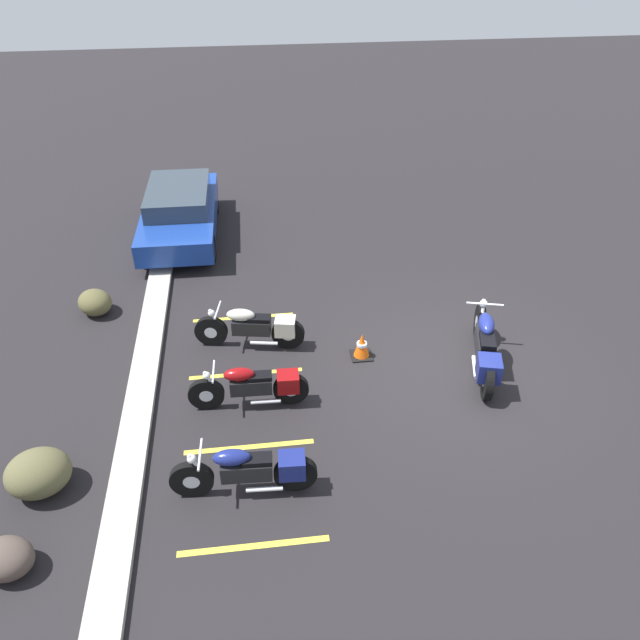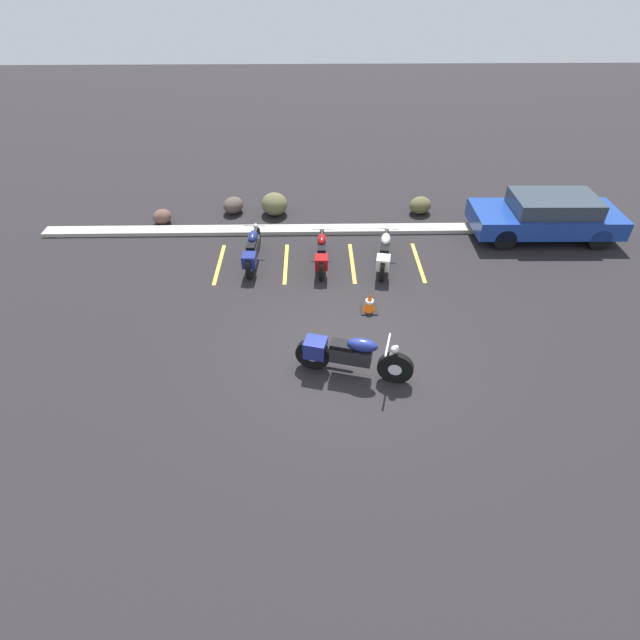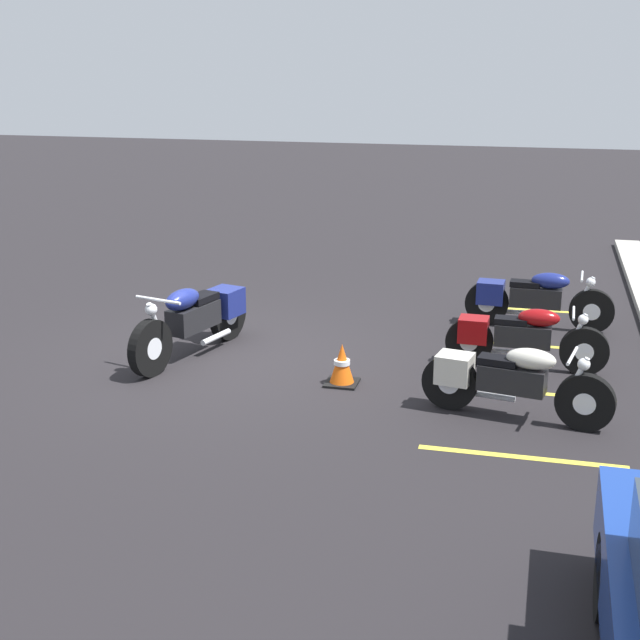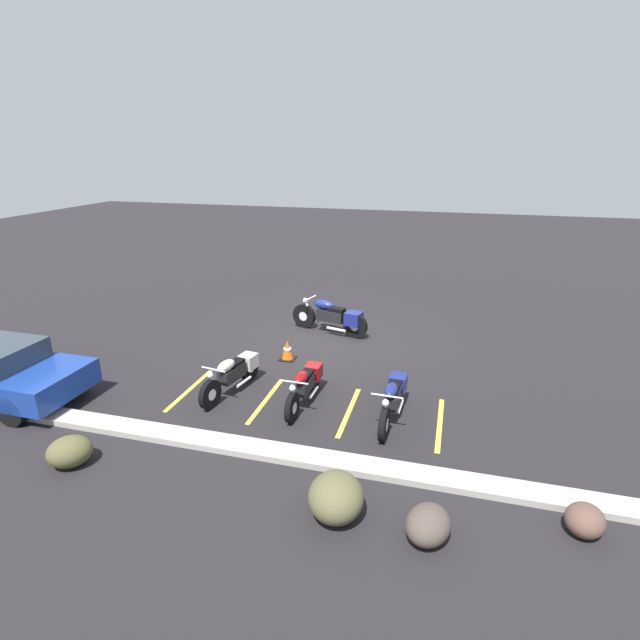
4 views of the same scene
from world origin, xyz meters
TOP-DOWN VIEW (x-y plane):
  - ground at (0.00, 0.00)m, footprint 60.00×60.00m
  - motorcycle_navy_featured at (-0.07, -0.46)m, footprint 2.43×0.97m
  - parked_bike_0 at (-2.42, 3.92)m, footprint 0.61×2.18m
  - parked_bike_1 at (-0.52, 3.79)m, footprint 0.58×2.08m
  - parked_bike_2 at (1.20, 3.72)m, footprint 0.74×2.14m
  - concrete_curb at (0.00, 5.81)m, footprint 18.00×0.50m
  - landscape_rock_0 at (2.79, 7.03)m, footprint 1.00×0.99m
  - landscape_rock_1 at (-1.98, 7.05)m, footprint 0.99×1.09m
  - landscape_rock_2 at (-5.51, 6.44)m, footprint 0.72×0.76m
  - landscape_rock_3 at (-3.35, 7.16)m, footprint 0.82×0.91m
  - traffic_cone at (0.61, 1.71)m, footprint 0.40×0.40m
  - stall_line_0 at (-3.39, 3.94)m, footprint 0.10×2.10m
  - stall_line_1 at (-1.52, 3.94)m, footprint 0.10×2.10m
  - stall_line_2 at (0.35, 3.94)m, footprint 0.10×2.10m
  - stall_line_3 at (2.22, 3.94)m, footprint 0.10×2.10m

SIDE VIEW (x-z plane):
  - ground at x=0.00m, z-range 0.00..0.00m
  - stall_line_0 at x=-3.39m, z-range 0.00..0.00m
  - stall_line_1 at x=-1.52m, z-range 0.00..0.00m
  - stall_line_2 at x=0.35m, z-range 0.00..0.00m
  - stall_line_3 at x=2.22m, z-range 0.00..0.00m
  - concrete_curb at x=0.00m, z-range 0.00..0.12m
  - landscape_rock_2 at x=-5.51m, z-range 0.00..0.45m
  - traffic_cone at x=0.61m, z-range -0.02..0.50m
  - landscape_rock_3 at x=-3.35m, z-range 0.00..0.51m
  - landscape_rock_0 at x=2.79m, z-range 0.00..0.54m
  - landscape_rock_1 at x=-1.98m, z-range 0.00..0.69m
  - parked_bike_1 at x=-0.52m, z-range 0.03..0.84m
  - parked_bike_2 at x=1.20m, z-range 0.03..0.88m
  - parked_bike_0 at x=-2.42m, z-range 0.03..0.88m
  - motorcycle_navy_featured at x=-0.07m, z-range 0.03..1.00m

